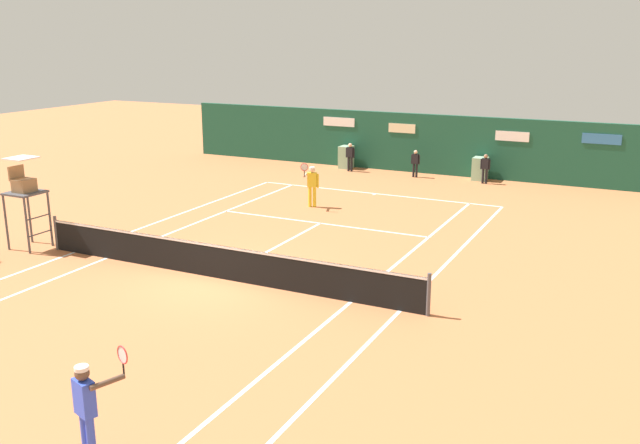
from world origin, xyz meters
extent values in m
plane|color=#C67042|center=(0.00, 0.00, 0.00)|extent=(80.00, 80.00, 0.00)
cube|color=white|center=(0.00, 11.70, 0.00)|extent=(10.60, 0.10, 0.01)
cube|color=white|center=(-5.30, 0.00, 0.00)|extent=(0.10, 23.40, 0.01)
cube|color=white|center=(-4.00, 0.00, 0.00)|extent=(0.10, 23.40, 0.01)
cube|color=white|center=(4.00, 0.00, 0.00)|extent=(0.10, 23.40, 0.01)
cube|color=white|center=(5.30, 0.00, 0.00)|extent=(0.10, 23.40, 0.01)
cube|color=white|center=(0.00, 6.40, 0.00)|extent=(8.00, 0.10, 0.01)
cube|color=white|center=(0.00, 3.20, 0.00)|extent=(0.10, 6.40, 0.01)
cube|color=white|center=(0.00, 11.55, 0.00)|extent=(0.10, 0.24, 0.01)
cylinder|color=#4C4C51|center=(-6.00, 0.00, 0.53)|extent=(0.10, 0.10, 1.07)
cylinder|color=#4C4C51|center=(6.00, 0.00, 0.53)|extent=(0.10, 0.10, 1.07)
cube|color=black|center=(0.00, 0.00, 0.47)|extent=(12.00, 0.03, 0.95)
cube|color=white|center=(0.00, 0.00, 0.92)|extent=(12.00, 0.04, 0.06)
cube|color=#194C38|center=(0.00, 17.00, 1.42)|extent=(25.00, 0.24, 2.84)
cube|color=#2D6BA8|center=(8.27, 16.86, 2.17)|extent=(1.60, 0.02, 0.44)
cube|color=beige|center=(-0.74, 16.86, 2.12)|extent=(1.36, 0.02, 0.44)
cube|color=white|center=(-4.10, 16.86, 2.24)|extent=(1.71, 0.02, 0.44)
cube|color=white|center=(4.51, 16.86, 2.05)|extent=(1.51, 0.02, 0.44)
cube|color=#8CB793|center=(-3.49, 16.45, 0.56)|extent=(0.59, 0.70, 1.12)
cube|color=#8CB793|center=(3.25, 16.45, 0.53)|extent=(0.63, 0.70, 1.06)
cylinder|color=#47474C|center=(-6.44, 0.21, 0.87)|extent=(0.07, 0.07, 1.74)
cylinder|color=#47474C|center=(-6.44, -0.69, 0.87)|extent=(0.07, 0.07, 1.74)
cylinder|color=#47474C|center=(-7.34, 0.21, 0.87)|extent=(0.07, 0.07, 1.74)
cylinder|color=#47474C|center=(-7.34, -0.69, 0.87)|extent=(0.07, 0.07, 1.74)
cylinder|color=#47474C|center=(-6.44, -0.24, 0.52)|extent=(0.04, 0.81, 0.04)
cylinder|color=#47474C|center=(-6.44, -0.24, 1.05)|extent=(0.04, 0.81, 0.04)
cube|color=#47474C|center=(-6.89, -0.24, 1.77)|extent=(1.00, 1.00, 0.06)
cube|color=olive|center=(-6.89, -0.24, 2.00)|extent=(0.52, 0.56, 0.40)
cube|color=olive|center=(-7.18, -0.24, 2.38)|extent=(0.06, 0.56, 0.45)
cube|color=white|center=(-6.89, -0.24, 2.85)|extent=(0.76, 0.80, 0.04)
cylinder|color=yellow|center=(-1.28, 8.50, 0.40)|extent=(0.13, 0.13, 0.80)
cylinder|color=yellow|center=(-1.45, 8.44, 0.40)|extent=(0.13, 0.13, 0.80)
cube|color=yellow|center=(-1.37, 8.47, 1.07)|extent=(0.40, 0.30, 0.56)
sphere|color=beige|center=(-1.37, 8.47, 1.46)|extent=(0.22, 0.22, 0.22)
cylinder|color=white|center=(-1.37, 8.47, 1.54)|extent=(0.21, 0.21, 0.06)
cylinder|color=yellow|center=(-1.16, 8.54, 1.03)|extent=(0.08, 0.08, 0.54)
cylinder|color=beige|center=(-1.49, 8.14, 1.30)|extent=(0.25, 0.54, 0.08)
cylinder|color=black|center=(-1.40, 7.89, 1.41)|extent=(0.03, 0.03, 0.22)
torus|color=#DB3838|center=(-1.40, 7.89, 1.66)|extent=(0.30, 0.12, 0.30)
cylinder|color=silver|center=(-1.40, 7.89, 1.66)|extent=(0.25, 0.09, 0.26)
cylinder|color=blue|center=(2.95, -7.94, 0.42)|extent=(0.14, 0.14, 0.83)
cylinder|color=blue|center=(3.13, -8.00, 0.42)|extent=(0.14, 0.14, 0.83)
cube|color=blue|center=(3.04, -7.97, 1.13)|extent=(0.42, 0.32, 0.58)
sphere|color=brown|center=(3.04, -7.97, 1.53)|extent=(0.23, 0.23, 0.23)
cylinder|color=white|center=(3.04, -7.97, 1.62)|extent=(0.22, 0.22, 0.06)
cylinder|color=blue|center=(2.82, -7.90, 1.08)|extent=(0.09, 0.09, 0.56)
cylinder|color=brown|center=(3.35, -7.78, 1.36)|extent=(0.27, 0.56, 0.09)
cylinder|color=black|center=(3.44, -7.52, 1.47)|extent=(0.03, 0.03, 0.22)
torus|color=#DB3838|center=(3.44, -7.52, 1.72)|extent=(0.30, 0.12, 0.30)
cylinder|color=silver|center=(3.44, -7.52, 1.72)|extent=(0.25, 0.09, 0.26)
cylinder|color=black|center=(0.43, 15.78, 0.33)|extent=(0.11, 0.11, 0.65)
cylinder|color=black|center=(0.28, 15.77, 0.33)|extent=(0.11, 0.11, 0.65)
cube|color=black|center=(0.36, 15.78, 0.88)|extent=(0.30, 0.17, 0.46)
sphere|color=beige|center=(0.36, 15.78, 1.19)|extent=(0.18, 0.18, 0.18)
cylinder|color=black|center=(0.54, 15.78, 0.85)|extent=(0.07, 0.07, 0.44)
cylinder|color=black|center=(0.18, 15.77, 0.85)|extent=(0.07, 0.07, 0.44)
cylinder|color=black|center=(3.71, 15.78, 0.34)|extent=(0.11, 0.11, 0.68)
cylinder|color=black|center=(3.55, 15.77, 0.34)|extent=(0.11, 0.11, 0.68)
cube|color=black|center=(3.63, 15.78, 0.91)|extent=(0.31, 0.17, 0.47)
sphere|color=#8C664C|center=(3.63, 15.78, 1.24)|extent=(0.19, 0.19, 0.19)
cylinder|color=black|center=(3.82, 15.78, 0.88)|extent=(0.07, 0.07, 0.46)
cylinder|color=black|center=(3.44, 15.77, 0.88)|extent=(0.07, 0.07, 0.46)
cylinder|color=black|center=(-2.90, 15.77, 0.35)|extent=(0.11, 0.11, 0.70)
cylinder|color=black|center=(-3.06, 15.78, 0.35)|extent=(0.11, 0.11, 0.70)
cube|color=black|center=(-2.98, 15.78, 0.95)|extent=(0.32, 0.18, 0.49)
sphere|color=beige|center=(-2.98, 15.78, 1.29)|extent=(0.19, 0.19, 0.19)
cylinder|color=black|center=(-2.78, 15.77, 0.91)|extent=(0.07, 0.07, 0.47)
cylinder|color=black|center=(-3.17, 15.78, 0.91)|extent=(0.07, 0.07, 0.47)
sphere|color=#CCE033|center=(-2.59, 2.24, 0.03)|extent=(0.07, 0.07, 0.07)
camera|label=1|loc=(10.46, -14.90, 6.47)|focal=38.87mm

